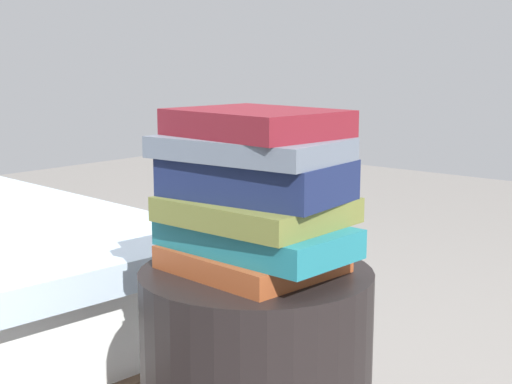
{
  "coord_description": "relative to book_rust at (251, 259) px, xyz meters",
  "views": [
    {
      "loc": [
        -0.69,
        0.81,
        0.82
      ],
      "look_at": [
        0.0,
        0.0,
        0.63
      ],
      "focal_mm": 51.93,
      "sensor_mm": 36.0,
      "label": 1
    }
  ],
  "objects": [
    {
      "name": "book_teal",
      "position": [
        -0.02,
        0.01,
        0.04
      ],
      "size": [
        0.29,
        0.16,
        0.04
      ],
      "primitive_type": "cube",
      "rotation": [
        0.0,
        0.0,
        -0.04
      ],
      "color": "#1E727F",
      "rests_on": "book_rust"
    },
    {
      "name": "book_navy",
      "position": [
        -0.01,
        0.0,
        0.12
      ],
      "size": [
        0.27,
        0.18,
        0.06
      ],
      "primitive_type": "cube",
      "rotation": [
        0.0,
        0.0,
        0.1
      ],
      "color": "#19234C",
      "rests_on": "book_olive"
    },
    {
      "name": "book_maroon",
      "position": [
        0.0,
        -0.01,
        0.2
      ],
      "size": [
        0.25,
        0.2,
        0.04
      ],
      "primitive_type": "cube",
      "rotation": [
        0.0,
        0.0,
        -0.09
      ],
      "color": "maroon",
      "rests_on": "book_slate"
    },
    {
      "name": "book_slate",
      "position": [
        -0.0,
        0.01,
        0.17
      ],
      "size": [
        0.28,
        0.19,
        0.03
      ],
      "primitive_type": "cube",
      "rotation": [
        0.0,
        0.0,
        0.08
      ],
      "color": "slate",
      "rests_on": "book_navy"
    },
    {
      "name": "book_olive",
      "position": [
        -0.01,
        -0.0,
        0.08
      ],
      "size": [
        0.25,
        0.2,
        0.04
      ],
      "primitive_type": "cube",
      "rotation": [
        0.0,
        0.0,
        0.0
      ],
      "color": "olive",
      "rests_on": "book_teal"
    },
    {
      "name": "book_rust",
      "position": [
        0.0,
        0.0,
        0.0
      ],
      "size": [
        0.24,
        0.22,
        0.03
      ],
      "primitive_type": "cube",
      "rotation": [
        0.0,
        0.0,
        -0.08
      ],
      "color": "#994723",
      "rests_on": "side_table"
    }
  ]
}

